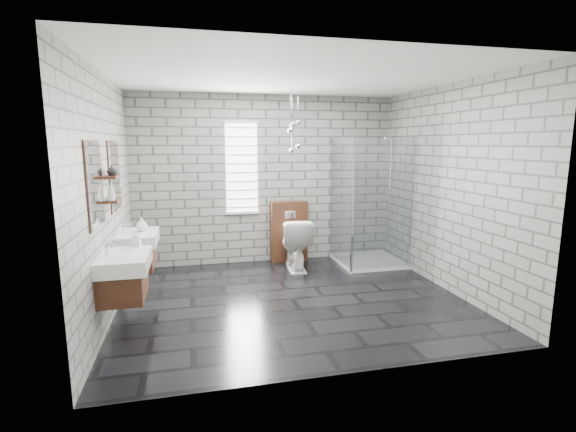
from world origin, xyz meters
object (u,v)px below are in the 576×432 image
object	(u,v)px
vanity_left	(120,264)
shower_enclosure	(366,234)
cistern_panel	(289,231)
toilet	(295,243)
vanity_right	(134,240)

from	to	relation	value
vanity_left	shower_enclosure	bearing A→B (deg)	27.60
vanity_left	cistern_panel	size ratio (longest dim) A/B	1.57
toilet	cistern_panel	bearing A→B (deg)	-85.25
vanity_left	toilet	xyz separation A→B (m)	(2.26, 1.86, -0.36)
vanity_right	shower_enclosure	size ratio (longest dim) A/B	0.77
vanity_left	vanity_right	distance (m)	1.08
cistern_panel	vanity_left	bearing A→B (deg)	-134.51
cistern_panel	toilet	xyz separation A→B (m)	(0.00, -0.44, -0.10)
vanity_left	toilet	bearing A→B (deg)	39.39
vanity_left	vanity_right	bearing A→B (deg)	90.00
vanity_left	shower_enclosure	distance (m)	3.85
vanity_left	cistern_panel	world-z (taller)	vanity_left
vanity_right	cistern_panel	bearing A→B (deg)	28.41
toilet	shower_enclosure	bearing A→B (deg)	-178.92
cistern_panel	toilet	bearing A→B (deg)	-90.00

